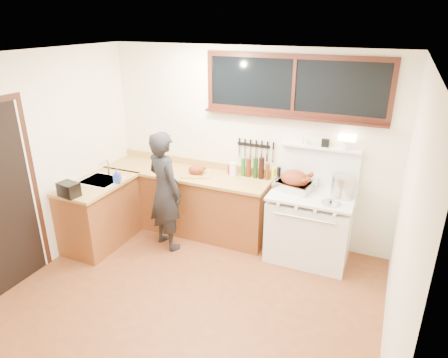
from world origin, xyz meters
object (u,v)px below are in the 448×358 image
at_px(cutting_board, 197,171).
at_px(roast_turkey, 295,182).
at_px(vintage_stove, 310,224).
at_px(man, 165,191).

bearing_deg(cutting_board, roast_turkey, 2.39).
bearing_deg(roast_turkey, vintage_stove, -10.53).
bearing_deg(man, cutting_board, 64.62).
distance_m(vintage_stove, cutting_board, 1.67).
bearing_deg(vintage_stove, cutting_board, -179.61).
bearing_deg(roast_turkey, cutting_board, -177.61).
xyz_separation_m(vintage_stove, man, (-1.83, -0.49, 0.34)).
bearing_deg(roast_turkey, man, -161.35).
relative_size(vintage_stove, man, 1.00).
height_order(man, cutting_board, man).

